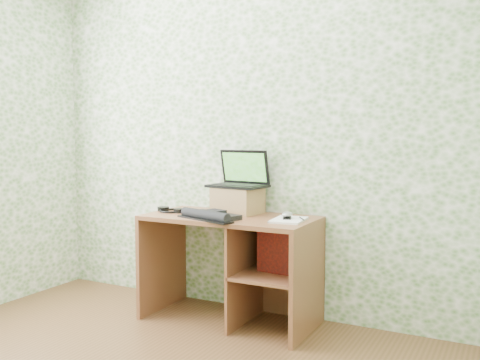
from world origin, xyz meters
The scene contains 10 objects.
wall_back centered at (0.00, 1.75, 1.30)m, with size 3.50×3.50×0.00m, color white.
desk centered at (0.08, 1.47, 0.48)m, with size 1.20×0.60×0.75m.
riser centered at (-0.01, 1.58, 0.84)m, with size 0.32×0.26×0.19m, color #976A43.
laptop centered at (-0.01, 1.63, 1.00)m, with size 0.42×0.32×0.27m.
keyboard centered at (-0.06, 1.27, 0.77)m, with size 0.48×0.37×0.07m.
headphones centered at (-0.48, 1.42, 0.76)m, with size 0.25×0.20×0.03m.
notepad centered at (0.45, 1.44, 0.76)m, with size 0.20×0.28×0.01m, color silver.
mouse centered at (0.43, 1.45, 0.78)m, with size 0.06×0.10×0.03m, color #B1B1B3.
pen centered at (0.52, 1.47, 0.77)m, with size 0.01×0.01×0.12m, color black.
red_box centered at (0.36, 1.44, 0.54)m, with size 0.26×0.08×0.31m, color maroon.
Camera 1 is at (1.78, -1.81, 1.33)m, focal length 40.00 mm.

